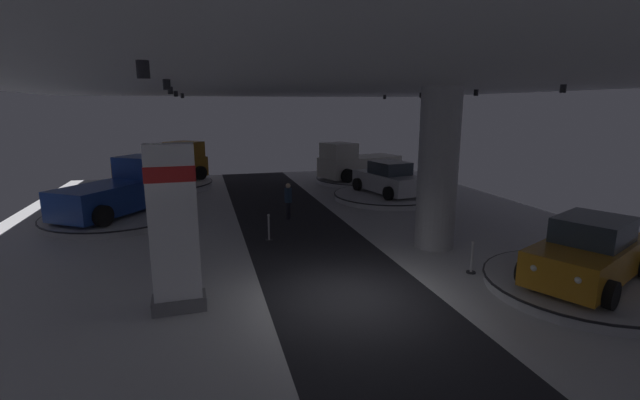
{
  "coord_description": "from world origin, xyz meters",
  "views": [
    {
      "loc": [
        -3.58,
        -9.98,
        4.88
      ],
      "look_at": [
        0.64,
        5.55,
        1.4
      ],
      "focal_mm": 24.61,
      "sensor_mm": 36.0,
      "label": 1
    }
  ],
  "objects_px": {
    "display_platform_near_right": "(584,285)",
    "display_car_near_right": "(589,253)",
    "display_platform_deep_right": "(360,179)",
    "display_platform_far_left": "(118,216)",
    "display_platform_deep_left": "(164,185)",
    "display_platform_far_right": "(387,196)",
    "display_car_far_right": "(388,179)",
    "pickup_truck_deep_right": "(356,163)",
    "pickup_truck_far_left": "(121,191)",
    "brand_sign_pylon": "(174,227)",
    "column_right": "(438,169)",
    "visitor_walking_near": "(288,199)",
    "pickup_truck_deep_left": "(167,166)"
  },
  "relations": [
    {
      "from": "display_platform_deep_right",
      "to": "display_platform_far_left",
      "type": "bearing_deg",
      "value": -154.7
    },
    {
      "from": "display_platform_near_right",
      "to": "display_platform_deep_right",
      "type": "height_order",
      "value": "display_platform_near_right"
    },
    {
      "from": "display_platform_near_right",
      "to": "display_platform_far_right",
      "type": "relative_size",
      "value": 0.9
    },
    {
      "from": "display_car_near_right",
      "to": "display_platform_far_right",
      "type": "distance_m",
      "value": 12.34
    },
    {
      "from": "display_car_far_right",
      "to": "brand_sign_pylon",
      "type": "bearing_deg",
      "value": -133.83
    },
    {
      "from": "pickup_truck_far_left",
      "to": "brand_sign_pylon",
      "type": "bearing_deg",
      "value": -74.45
    },
    {
      "from": "column_right",
      "to": "display_car_far_right",
      "type": "xyz_separation_m",
      "value": [
        1.68,
        7.8,
        -1.68
      ]
    },
    {
      "from": "display_car_near_right",
      "to": "display_car_far_right",
      "type": "height_order",
      "value": "display_car_far_right"
    },
    {
      "from": "display_car_near_right",
      "to": "display_platform_deep_right",
      "type": "height_order",
      "value": "display_car_near_right"
    },
    {
      "from": "display_car_far_right",
      "to": "visitor_walking_near",
      "type": "bearing_deg",
      "value": -155.39
    },
    {
      "from": "display_platform_deep_right",
      "to": "display_car_far_right",
      "type": "distance_m",
      "value": 5.58
    },
    {
      "from": "display_car_far_right",
      "to": "display_car_near_right",
      "type": "bearing_deg",
      "value": -88.59
    },
    {
      "from": "display_car_near_right",
      "to": "pickup_truck_deep_right",
      "type": "distance_m",
      "value": 17.66
    },
    {
      "from": "brand_sign_pylon",
      "to": "display_platform_far_left",
      "type": "height_order",
      "value": "brand_sign_pylon"
    },
    {
      "from": "pickup_truck_far_left",
      "to": "display_car_far_right",
      "type": "bearing_deg",
      "value": 2.96
    },
    {
      "from": "display_platform_deep_left",
      "to": "pickup_truck_deep_left",
      "type": "xyz_separation_m",
      "value": [
        0.23,
        0.22,
        1.1
      ]
    },
    {
      "from": "brand_sign_pylon",
      "to": "display_platform_deep_right",
      "type": "bearing_deg",
      "value": 56.54
    },
    {
      "from": "display_platform_deep_left",
      "to": "display_platform_far_right",
      "type": "xyz_separation_m",
      "value": [
        11.7,
        -6.41,
        -0.03
      ]
    },
    {
      "from": "display_platform_near_right",
      "to": "display_car_near_right",
      "type": "bearing_deg",
      "value": 25.44
    },
    {
      "from": "pickup_truck_deep_right",
      "to": "display_platform_deep_left",
      "type": "distance_m",
      "value": 11.94
    },
    {
      "from": "display_platform_deep_right",
      "to": "display_platform_deep_left",
      "type": "bearing_deg",
      "value": 175.51
    },
    {
      "from": "pickup_truck_far_left",
      "to": "visitor_walking_near",
      "type": "bearing_deg",
      "value": -16.13
    },
    {
      "from": "pickup_truck_deep_left",
      "to": "display_platform_far_right",
      "type": "xyz_separation_m",
      "value": [
        11.46,
        -6.63,
        -1.13
      ]
    },
    {
      "from": "display_platform_deep_left",
      "to": "pickup_truck_deep_left",
      "type": "bearing_deg",
      "value": 43.16
    },
    {
      "from": "display_car_far_right",
      "to": "display_platform_near_right",
      "type": "bearing_deg",
      "value": -88.72
    },
    {
      "from": "display_platform_near_right",
      "to": "visitor_walking_near",
      "type": "xyz_separation_m",
      "value": [
        -6.17,
        9.59,
        0.74
      ]
    },
    {
      "from": "display_platform_near_right",
      "to": "display_platform_deep_right",
      "type": "distance_m",
      "value": 17.77
    },
    {
      "from": "brand_sign_pylon",
      "to": "pickup_truck_deep_right",
      "type": "distance_m",
      "value": 19.04
    },
    {
      "from": "pickup_truck_deep_right",
      "to": "display_platform_deep_left",
      "type": "bearing_deg",
      "value": 174.93
    },
    {
      "from": "brand_sign_pylon",
      "to": "display_car_far_right",
      "type": "relative_size",
      "value": 0.9
    },
    {
      "from": "visitor_walking_near",
      "to": "column_right",
      "type": "bearing_deg",
      "value": -50.44
    },
    {
      "from": "display_platform_deep_left",
      "to": "display_car_near_right",
      "type": "bearing_deg",
      "value": -57.32
    },
    {
      "from": "display_platform_deep_right",
      "to": "display_platform_near_right",
      "type": "bearing_deg",
      "value": -90.58
    },
    {
      "from": "brand_sign_pylon",
      "to": "display_platform_deep_left",
      "type": "bearing_deg",
      "value": 95.16
    },
    {
      "from": "pickup_truck_far_left",
      "to": "pickup_truck_deep_right",
      "type": "xyz_separation_m",
      "value": [
        13.08,
        6.06,
        -0.01
      ]
    },
    {
      "from": "visitor_walking_near",
      "to": "display_platform_far_right",
      "type": "bearing_deg",
      "value": 24.87
    },
    {
      "from": "display_platform_near_right",
      "to": "display_platform_deep_left",
      "type": "distance_m",
      "value": 22.23
    },
    {
      "from": "display_platform_near_right",
      "to": "pickup_truck_deep_right",
      "type": "xyz_separation_m",
      "value": [
        -0.13,
        17.68,
        1.06
      ]
    },
    {
      "from": "display_platform_deep_left",
      "to": "display_platform_far_right",
      "type": "height_order",
      "value": "display_platform_deep_left"
    },
    {
      "from": "brand_sign_pylon",
      "to": "pickup_truck_deep_right",
      "type": "xyz_separation_m",
      "value": [
        10.32,
        15.98,
        -0.86
      ]
    },
    {
      "from": "display_platform_far_left",
      "to": "visitor_walking_near",
      "type": "bearing_deg",
      "value": -13.78
    },
    {
      "from": "display_platform_near_right",
      "to": "pickup_truck_deep_right",
      "type": "relative_size",
      "value": 0.91
    },
    {
      "from": "display_platform_near_right",
      "to": "display_car_far_right",
      "type": "bearing_deg",
      "value": 91.28
    },
    {
      "from": "column_right",
      "to": "pickup_truck_far_left",
      "type": "bearing_deg",
      "value": 147.61
    },
    {
      "from": "pickup_truck_deep_right",
      "to": "display_platform_far_right",
      "type": "xyz_separation_m",
      "value": [
        -0.16,
        -5.36,
        -1.06
      ]
    },
    {
      "from": "display_platform_deep_left",
      "to": "display_car_far_right",
      "type": "xyz_separation_m",
      "value": [
        11.7,
        -6.44,
        0.87
      ]
    },
    {
      "from": "column_right",
      "to": "display_car_far_right",
      "type": "distance_m",
      "value": 8.16
    },
    {
      "from": "pickup_truck_deep_right",
      "to": "display_car_far_right",
      "type": "xyz_separation_m",
      "value": [
        -0.15,
        -5.39,
        -0.16
      ]
    },
    {
      "from": "display_platform_deep_left",
      "to": "visitor_walking_near",
      "type": "bearing_deg",
      "value": -57.58
    },
    {
      "from": "pickup_truck_far_left",
      "to": "pickup_truck_deep_left",
      "type": "height_order",
      "value": "pickup_truck_deep_left"
    }
  ]
}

